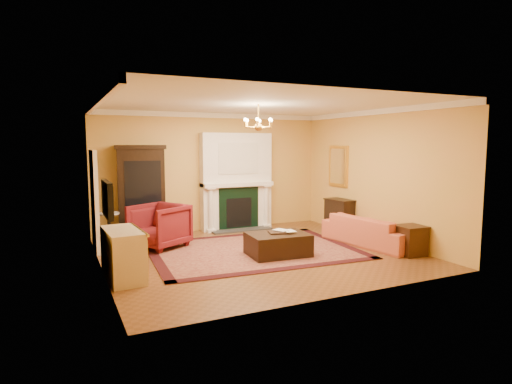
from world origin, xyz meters
TOP-DOWN VIEW (x-y plane):
  - floor at (0.00, 0.00)m, footprint 6.00×5.50m
  - ceiling at (0.00, 0.00)m, footprint 6.00×5.50m
  - wall_back at (0.00, 2.76)m, footprint 6.00×0.02m
  - wall_front at (0.00, -2.76)m, footprint 6.00×0.02m
  - wall_left at (-3.01, 0.00)m, footprint 0.02×5.50m
  - wall_right at (3.01, 0.00)m, footprint 0.02×5.50m
  - fireplace at (0.60, 2.57)m, footprint 1.90×0.70m
  - crown_molding at (0.00, 0.96)m, footprint 6.00×5.50m
  - doorway at (-2.95, 1.70)m, footprint 0.08×1.05m
  - tv_panel at (-2.95, -0.60)m, footprint 0.09×0.95m
  - gilt_mirror at (2.97, 1.40)m, footprint 0.06×0.76m
  - chandelier at (-0.00, 0.00)m, footprint 0.63×0.55m
  - oriental_rug at (0.00, 0.26)m, footprint 4.38×3.40m
  - china_cabinet at (-1.86, 2.49)m, footprint 1.10×0.59m
  - wingback_armchair at (-1.71, 1.35)m, footprint 1.33×1.35m
  - pedestal_table at (-2.70, 1.65)m, footprint 0.44×0.44m
  - commode at (-2.73, -0.56)m, footprint 0.60×1.14m
  - coral_sofa at (2.55, -0.39)m, footprint 0.96×2.28m
  - end_table at (2.72, -1.41)m, footprint 0.52×0.52m
  - console_table at (2.78, 1.04)m, footprint 0.49×0.76m
  - leather_ottoman at (0.27, -0.33)m, footprint 1.23×0.93m
  - ottoman_tray at (0.33, -0.30)m, footprint 0.51×0.44m
  - book_a at (0.29, -0.31)m, footprint 0.20×0.11m
  - book_b at (0.41, -0.38)m, footprint 0.20×0.03m
  - topiary_left at (0.07, 2.53)m, footprint 0.14×0.14m
  - topiary_right at (1.18, 2.53)m, footprint 0.18×0.18m

SIDE VIEW (x-z plane):
  - floor at x=0.00m, z-range -0.02..0.00m
  - oriental_rug at x=0.00m, z-range 0.00..0.02m
  - leather_ottoman at x=0.27m, z-range 0.02..0.45m
  - end_table at x=2.72m, z-range 0.00..0.57m
  - console_table at x=2.78m, z-range 0.00..0.81m
  - commode at x=-2.73m, z-range 0.00..0.83m
  - coral_sofa at x=2.55m, z-range 0.00..0.86m
  - pedestal_table at x=-2.70m, z-range 0.06..0.85m
  - ottoman_tray at x=0.33m, z-range 0.45..0.48m
  - wingback_armchair at x=-1.71m, z-range 0.00..1.04m
  - book_b at x=0.41m, z-range 0.48..0.75m
  - book_a at x=0.29m, z-range 0.48..0.76m
  - doorway at x=-2.95m, z-range 0.00..2.10m
  - china_cabinet at x=-1.86m, z-range 0.00..2.10m
  - fireplace at x=0.60m, z-range -0.06..2.44m
  - tv_panel at x=-2.95m, z-range 1.06..1.64m
  - topiary_left at x=0.07m, z-range 1.25..1.63m
  - topiary_right at x=1.18m, z-range 1.25..1.73m
  - wall_back at x=0.00m, z-range 0.00..3.00m
  - wall_front at x=0.00m, z-range 0.00..3.00m
  - wall_left at x=-3.01m, z-range 0.00..3.00m
  - wall_right at x=3.01m, z-range 0.00..3.00m
  - gilt_mirror at x=2.97m, z-range 1.12..2.17m
  - chandelier at x=0.00m, z-range 2.34..2.87m
  - crown_molding at x=0.00m, z-range 2.88..3.00m
  - ceiling at x=0.00m, z-range 3.00..3.02m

